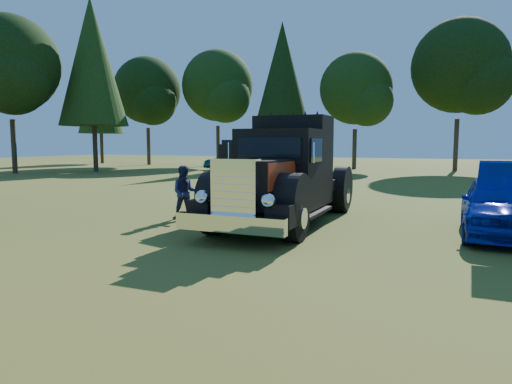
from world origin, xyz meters
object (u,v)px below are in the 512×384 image
object	(u,v)px
diamond_t_truck	(283,178)
spectator_far	(185,193)
hotrod_coupe	(501,205)
spectator_near	(220,191)
distant_teal_car	(228,162)

from	to	relation	value
diamond_t_truck	spectator_far	size ratio (longest dim) A/B	4.53
hotrod_coupe	spectator_far	bearing A→B (deg)	-173.72
spectator_near	distant_teal_car	size ratio (longest dim) A/B	0.42
spectator_far	diamond_t_truck	bearing A→B (deg)	-23.35
hotrod_coupe	distant_teal_car	distance (m)	29.04
spectator_near	distant_teal_car	world-z (taller)	spectator_near
spectator_near	spectator_far	bearing A→B (deg)	131.30
hotrod_coupe	spectator_far	size ratio (longest dim) A/B	2.77
diamond_t_truck	spectator_near	bearing A→B (deg)	-178.90
hotrod_coupe	distant_teal_car	world-z (taller)	hotrod_coupe
distant_teal_car	spectator_near	bearing A→B (deg)	-34.61
spectator_near	distant_teal_car	distance (m)	25.50
hotrod_coupe	spectator_near	bearing A→B (deg)	-175.81
diamond_t_truck	hotrod_coupe	distance (m)	5.43
diamond_t_truck	spectator_near	size ratio (longest dim) A/B	4.20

